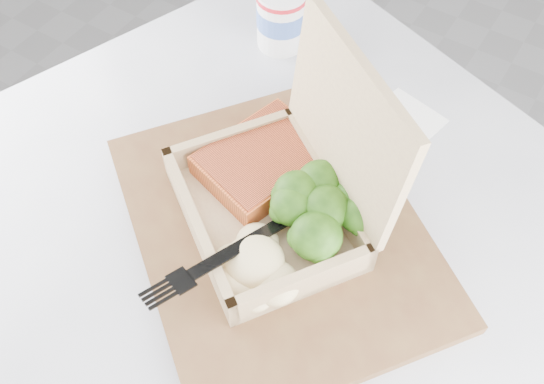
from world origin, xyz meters
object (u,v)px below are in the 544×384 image
Objects in this scene: serving_tray at (278,228)px; paper_cup at (281,16)px; takeout_container at (290,185)px; cafe_table at (257,320)px.

paper_cup is (-0.16, 0.26, 0.04)m from serving_tray.
takeout_container reaches higher than serving_tray.
cafe_table is 2.74× the size of serving_tray.
serving_tray reaches higher than cafe_table.
paper_cup is at bearing 116.68° from cafe_table.
paper_cup is at bearing 157.75° from takeout_container.
takeout_container is at bearing -56.55° from paper_cup.
cafe_table is at bearing -63.32° from paper_cup.
cafe_table is 0.20m from serving_tray.
paper_cup is (-0.16, 0.24, -0.02)m from takeout_container.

